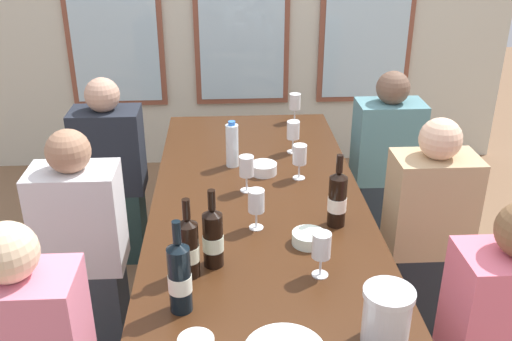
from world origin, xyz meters
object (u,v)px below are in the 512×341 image
object	(u,v)px
dining_table	(259,215)
seated_person_1	(385,167)
wine_glass_0	(295,103)
seated_person_4	(83,250)
metal_pitcher	(387,316)
wine_bottle_1	(180,277)
wine_glass_2	(247,167)
seated_person_5	(427,234)
tasting_bowl_2	(309,238)
wine_bottle_3	(213,237)
seated_person_0	(112,177)
wine_glass_1	(321,246)
wine_glass_3	(256,202)
wine_bottle_2	(188,247)
wine_glass_5	(293,132)
wine_bottle_0	(337,199)
water_bottle	(232,145)
tasting_bowl_0	(264,169)
wine_glass_4	(300,155)

from	to	relation	value
dining_table	seated_person_1	size ratio (longest dim) A/B	2.06
wine_glass_0	seated_person_4	world-z (taller)	seated_person_4
metal_pitcher	wine_bottle_1	bearing A→B (deg)	163.11
wine_glass_2	seated_person_5	xyz separation A→B (m)	(0.85, -0.09, -0.34)
dining_table	seated_person_5	bearing A→B (deg)	1.47
wine_bottle_1	tasting_bowl_2	size ratio (longest dim) A/B	2.53
wine_bottle_3	seated_person_0	bearing A→B (deg)	116.14
wine_bottle_3	wine_glass_1	bearing A→B (deg)	-13.26
wine_bottle_1	wine_glass_2	world-z (taller)	wine_bottle_1
wine_glass_1	wine_glass_3	bearing A→B (deg)	121.43
seated_person_0	seated_person_5	bearing A→B (deg)	-24.38
wine_glass_3	seated_person_5	xyz separation A→B (m)	(0.83, 0.25, -0.34)
wine_glass_0	wine_glass_3	size ratio (longest dim) A/B	1.00
wine_bottle_2	wine_glass_1	size ratio (longest dim) A/B	1.77
wine_bottle_1	wine_glass_1	world-z (taller)	wine_bottle_1
wine_bottle_3	tasting_bowl_2	xyz separation A→B (m)	(0.37, 0.12, -0.09)
wine_glass_5	wine_bottle_0	bearing A→B (deg)	-83.21
wine_glass_0	wine_bottle_2	bearing A→B (deg)	-109.75
dining_table	metal_pitcher	bearing A→B (deg)	-70.63
wine_glass_2	seated_person_4	xyz separation A→B (m)	(-0.75, -0.13, -0.34)
wine_glass_1	seated_person_0	bearing A→B (deg)	126.75
water_bottle	wine_bottle_3	bearing A→B (deg)	-95.66
tasting_bowl_0	seated_person_5	world-z (taller)	seated_person_5
metal_pitcher	water_bottle	size ratio (longest dim) A/B	0.79
seated_person_5	tasting_bowl_2	bearing A→B (deg)	-148.68
wine_bottle_1	wine_glass_1	xyz separation A→B (m)	(0.49, 0.16, -0.01)
wine_bottle_3	wine_bottle_1	bearing A→B (deg)	-112.26
wine_bottle_2	seated_person_0	xyz separation A→B (m)	(-0.52, 1.29, -0.33)
wine_glass_0	metal_pitcher	bearing A→B (deg)	-88.69
wine_bottle_0	wine_glass_2	bearing A→B (deg)	137.33
wine_bottle_2	wine_bottle_3	size ratio (longest dim) A/B	1.00
dining_table	wine_bottle_2	world-z (taller)	wine_bottle_2
wine_glass_3	wine_glass_5	bearing A→B (deg)	72.86
wine_glass_0	wine_bottle_1	bearing A→B (deg)	-108.27
wine_bottle_3	seated_person_1	xyz separation A→B (m)	(1.00, 1.27, -0.33)
wine_bottle_0	wine_glass_1	bearing A→B (deg)	-109.07
water_bottle	wine_glass_3	xyz separation A→B (m)	(0.09, -0.62, 0.01)
wine_bottle_0	wine_bottle_3	bearing A→B (deg)	-152.47
wine_glass_3	wine_glass_5	world-z (taller)	same
seated_person_4	wine_bottle_0	bearing A→B (deg)	-10.00
wine_bottle_1	tasting_bowl_0	bearing A→B (deg)	71.63
wine_glass_1	seated_person_1	world-z (taller)	seated_person_1
water_bottle	wine_glass_4	world-z (taller)	water_bottle
dining_table	wine_bottle_1	xyz separation A→B (m)	(-0.30, -0.74, 0.20)
wine_bottle_1	tasting_bowl_0	world-z (taller)	wine_bottle_1
wine_glass_5	seated_person_0	world-z (taller)	seated_person_0
seated_person_4	tasting_bowl_0	bearing A→B (deg)	20.70
dining_table	seated_person_1	distance (m)	1.13
wine_glass_3	seated_person_1	size ratio (longest dim) A/B	0.16
wine_glass_3	seated_person_0	bearing A→B (deg)	128.47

